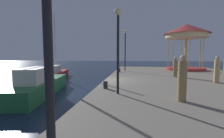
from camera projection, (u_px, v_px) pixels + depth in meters
name	position (u px, v px, depth m)	size (l,w,h in m)	color
ground_plane	(105.00, 90.00, 12.11)	(120.00, 120.00, 0.00)	#162338
quay_dock	(195.00, 87.00, 11.23)	(12.64, 27.96, 0.80)	gray
sailboat_red	(54.00, 73.00, 18.23)	(3.40, 5.78, 7.39)	maroon
sailboat_green	(39.00, 84.00, 10.68)	(3.03, 7.38, 6.80)	#236638
carousel	(186.00, 36.00, 19.69)	(5.41, 5.41, 5.58)	#B23333
lamp_post_mid_promenade	(118.00, 35.00, 7.47)	(0.36, 0.36, 3.99)	black
lamp_post_far_end	(125.00, 43.00, 18.52)	(0.36, 0.36, 4.71)	black
bollard_center	(119.00, 70.00, 17.56)	(0.24, 0.24, 0.40)	#2D2D33
bollard_north	(105.00, 85.00, 8.91)	(0.24, 0.24, 0.40)	#2D2D33
person_near_carousel	(175.00, 67.00, 13.79)	(0.34, 0.34, 1.69)	#937A4C
person_mid_promenade	(182.00, 80.00, 6.39)	(0.34, 0.34, 1.84)	#937A4C
person_by_the_water	(217.00, 70.00, 10.65)	(0.34, 0.34, 1.77)	tan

